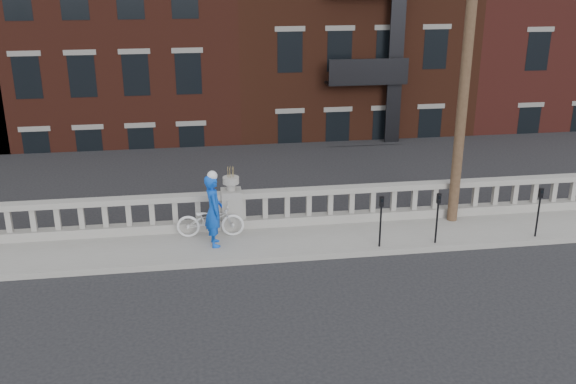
% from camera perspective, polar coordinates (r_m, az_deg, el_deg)
% --- Properties ---
extents(ground, '(120.00, 120.00, 0.00)m').
position_cam_1_polar(ground, '(14.24, -3.83, -9.86)').
color(ground, black).
rests_on(ground, ground).
extents(sidewalk, '(32.00, 2.20, 0.15)m').
position_cam_1_polar(sidewalk, '(16.88, -4.74, -4.65)').
color(sidewalk, gray).
rests_on(sidewalk, ground).
extents(balustrade, '(28.00, 0.34, 1.03)m').
position_cam_1_polar(balustrade, '(17.53, -5.02, -1.70)').
color(balustrade, gray).
rests_on(balustrade, sidewalk).
extents(planter_pedestal, '(0.55, 0.55, 1.76)m').
position_cam_1_polar(planter_pedestal, '(17.47, -5.03, -1.12)').
color(planter_pedestal, gray).
rests_on(planter_pedestal, sidewalk).
extents(lower_level, '(80.00, 44.00, 20.80)m').
position_cam_1_polar(lower_level, '(35.70, -6.34, 12.52)').
color(lower_level, '#605E59').
rests_on(lower_level, ground).
extents(utility_pole, '(1.60, 0.28, 10.00)m').
position_cam_1_polar(utility_pole, '(17.57, 15.77, 13.17)').
color(utility_pole, '#422D1E').
rests_on(utility_pole, sidewalk).
extents(parking_meter_b, '(0.10, 0.09, 1.36)m').
position_cam_1_polar(parking_meter_b, '(16.36, 8.26, -2.10)').
color(parking_meter_b, black).
rests_on(parking_meter_b, sidewalk).
extents(parking_meter_c, '(0.10, 0.09, 1.36)m').
position_cam_1_polar(parking_meter_c, '(16.84, 13.15, -1.78)').
color(parking_meter_c, black).
rests_on(parking_meter_c, sidewalk).
extents(parking_meter_d, '(0.10, 0.09, 1.36)m').
position_cam_1_polar(parking_meter_d, '(18.04, 21.42, -1.22)').
color(parking_meter_d, black).
rests_on(parking_meter_d, sidewalk).
extents(bicycle, '(1.81, 0.73, 0.93)m').
position_cam_1_polar(bicycle, '(17.07, -6.92, -2.47)').
color(bicycle, silver).
rests_on(bicycle, sidewalk).
extents(cyclist, '(0.52, 0.73, 1.89)m').
position_cam_1_polar(cyclist, '(16.37, -6.63, -1.64)').
color(cyclist, blue).
rests_on(cyclist, sidewalk).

